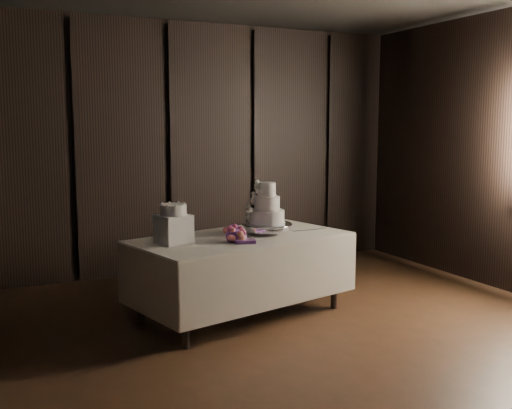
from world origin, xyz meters
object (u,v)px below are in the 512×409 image
object	(u,v)px
wedding_cake	(265,208)
box_pedestal	(173,229)
bouquet	(234,234)
display_table	(241,273)
cake_stand	(267,228)
small_cake	(173,210)

from	to	relation	value
wedding_cake	box_pedestal	xyz separation A→B (m)	(-0.93, -0.09, -0.12)
wedding_cake	bouquet	size ratio (longest dim) A/B	1.02
wedding_cake	bouquet	world-z (taller)	wedding_cake
display_table	cake_stand	size ratio (longest dim) A/B	4.50
bouquet	small_cake	xyz separation A→B (m)	(-0.52, 0.14, 0.23)
box_pedestal	cake_stand	bearing A→B (deg)	6.11
wedding_cake	small_cake	bearing A→B (deg)	-155.43
display_table	box_pedestal	world-z (taller)	box_pedestal
bouquet	display_table	bearing A→B (deg)	51.77
bouquet	small_cake	world-z (taller)	small_cake
box_pedestal	small_cake	bearing A→B (deg)	0.00
cake_stand	wedding_cake	distance (m)	0.20
small_cake	bouquet	bearing A→B (deg)	-15.15
bouquet	small_cake	distance (m)	0.58
box_pedestal	wedding_cake	bearing A→B (deg)	5.28
cake_stand	box_pedestal	size ratio (longest dim) A/B	1.86
wedding_cake	box_pedestal	size ratio (longest dim) A/B	1.52
display_table	box_pedestal	bearing A→B (deg)	170.27
display_table	small_cake	size ratio (longest dim) A/B	9.30
display_table	bouquet	world-z (taller)	bouquet
bouquet	cake_stand	bearing A→B (deg)	28.93
cake_stand	box_pedestal	world-z (taller)	box_pedestal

